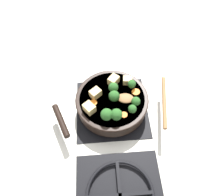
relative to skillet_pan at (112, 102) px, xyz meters
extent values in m
plane|color=silver|center=(0.00, 0.00, -0.06)|extent=(2.40, 2.40, 0.00)
cube|color=black|center=(0.00, 0.00, -0.06)|extent=(0.31, 0.31, 0.01)
torus|color=black|center=(0.00, 0.00, -0.04)|extent=(0.24, 0.24, 0.01)
cube|color=black|center=(0.00, 0.00, -0.04)|extent=(0.01, 0.23, 0.01)
cube|color=black|center=(0.00, 0.00, -0.04)|extent=(0.23, 0.01, 0.01)
cube|color=black|center=(0.00, 0.36, -0.06)|extent=(0.31, 0.31, 0.01)
torus|color=black|center=(0.00, 0.36, -0.04)|extent=(0.24, 0.24, 0.01)
cube|color=black|center=(0.00, 0.36, -0.04)|extent=(0.01, 0.23, 0.01)
cube|color=black|center=(0.00, 0.36, -0.04)|extent=(0.23, 0.01, 0.01)
cylinder|color=black|center=(0.00, 0.00, 0.00)|extent=(0.30, 0.30, 0.06)
cylinder|color=brown|center=(0.00, 0.00, 0.00)|extent=(0.27, 0.27, 0.05)
torus|color=black|center=(0.00, 0.00, 0.02)|extent=(0.30, 0.30, 0.01)
cylinder|color=black|center=(0.21, 0.08, 0.01)|extent=(0.08, 0.15, 0.02)
ellipsoid|color=olive|center=(-0.06, 0.01, 0.03)|extent=(0.08, 0.06, 0.01)
cylinder|color=olive|center=(-0.21, 0.04, 0.03)|extent=(0.06, 0.24, 0.02)
cube|color=#DBB770|center=(-0.07, -0.07, 0.04)|extent=(0.04, 0.03, 0.03)
cube|color=#DBB770|center=(0.06, -0.02, 0.04)|extent=(0.05, 0.05, 0.03)
cube|color=#DBB770|center=(-0.01, -0.08, 0.04)|extent=(0.05, 0.06, 0.03)
cube|color=#DBB770|center=(0.09, 0.05, 0.04)|extent=(0.06, 0.06, 0.04)
cylinder|color=#709956|center=(0.03, 0.09, 0.03)|extent=(0.01, 0.01, 0.01)
sphere|color=#285B23|center=(0.03, 0.09, 0.06)|extent=(0.05, 0.05, 0.05)
cylinder|color=#709956|center=(-0.01, 0.01, 0.03)|extent=(0.01, 0.01, 0.01)
sphere|color=#285B23|center=(-0.01, 0.01, 0.06)|extent=(0.04, 0.04, 0.04)
cylinder|color=#709956|center=(-0.07, 0.07, 0.03)|extent=(0.01, 0.01, 0.01)
sphere|color=#285B23|center=(-0.07, 0.07, 0.05)|extent=(0.03, 0.03, 0.03)
cylinder|color=#709956|center=(-0.09, 0.04, 0.03)|extent=(0.01, 0.01, 0.01)
sphere|color=#285B23|center=(-0.09, 0.04, 0.05)|extent=(0.04, 0.04, 0.04)
cylinder|color=#709956|center=(-0.01, -0.03, 0.03)|extent=(0.01, 0.01, 0.01)
sphere|color=#285B23|center=(-0.01, -0.03, 0.05)|extent=(0.04, 0.04, 0.04)
cylinder|color=#709956|center=(-0.01, 0.09, 0.03)|extent=(0.01, 0.01, 0.01)
sphere|color=#285B23|center=(-0.01, 0.09, 0.06)|extent=(0.05, 0.05, 0.05)
cylinder|color=#709956|center=(-0.09, -0.05, 0.03)|extent=(0.01, 0.01, 0.01)
sphere|color=#285B23|center=(-0.09, -0.05, 0.05)|extent=(0.03, 0.03, 0.03)
cylinder|color=orange|center=(-0.04, 0.08, 0.03)|extent=(0.03, 0.03, 0.01)
cylinder|color=orange|center=(0.08, 0.02, 0.03)|extent=(0.03, 0.03, 0.01)
cylinder|color=orange|center=(-0.10, -0.02, 0.03)|extent=(0.03, 0.03, 0.01)
camera|label=1|loc=(0.04, 0.49, 0.77)|focal=35.00mm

